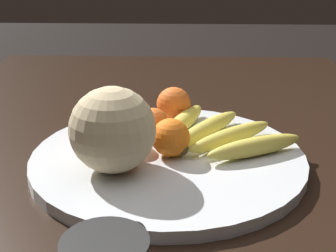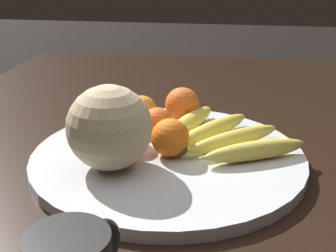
{
  "view_description": "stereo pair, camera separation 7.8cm",
  "coord_description": "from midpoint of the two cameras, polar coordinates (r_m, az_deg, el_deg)",
  "views": [
    {
      "loc": [
        0.76,
        0.05,
        1.09
      ],
      "look_at": [
        0.04,
        0.03,
        0.81
      ],
      "focal_mm": 50.0,
      "sensor_mm": 36.0,
      "label": 1
    },
    {
      "loc": [
        0.76,
        0.13,
        1.09
      ],
      "look_at": [
        0.04,
        0.03,
        0.81
      ],
      "focal_mm": 50.0,
      "sensor_mm": 36.0,
      "label": 2
    }
  ],
  "objects": [
    {
      "name": "orange_mid_center",
      "position": [
        0.93,
        -1.69,
        2.64
      ],
      "size": [
        0.07,
        0.07,
        0.07
      ],
      "color": "orange",
      "rests_on": "fruit_bowl"
    },
    {
      "name": "kitchen_table",
      "position": [
        0.88,
        -4.4,
        -8.37
      ],
      "size": [
        1.54,
        1.06,
        0.74
      ],
      "color": "black",
      "rests_on": "ground_plane"
    },
    {
      "name": "orange_back_left",
      "position": [
        0.82,
        -8.2,
        -0.49
      ],
      "size": [
        0.06,
        0.06,
        0.06
      ],
      "color": "orange",
      "rests_on": "fruit_bowl"
    },
    {
      "name": "banana_bunch",
      "position": [
        0.84,
        3.34,
        -0.91
      ],
      "size": [
        0.26,
        0.26,
        0.03
      ],
      "rotation": [
        0.0,
        0.0,
        8.68
      ],
      "color": "#473819",
      "rests_on": "fruit_bowl"
    },
    {
      "name": "orange_back_right",
      "position": [
        0.9,
        -9.98,
        1.58
      ],
      "size": [
        0.07,
        0.07,
        0.07
      ],
      "color": "orange",
      "rests_on": "fruit_bowl"
    },
    {
      "name": "orange_front_left",
      "position": [
        0.85,
        -4.13,
        0.3
      ],
      "size": [
        0.06,
        0.06,
        0.06
      ],
      "color": "orange",
      "rests_on": "fruit_bowl"
    },
    {
      "name": "orange_front_right",
      "position": [
        0.91,
        -6.56,
        1.77
      ],
      "size": [
        0.06,
        0.06,
        0.06
      ],
      "color": "orange",
      "rests_on": "fruit_bowl"
    },
    {
      "name": "orange_top_small",
      "position": [
        0.78,
        -2.53,
        -1.48
      ],
      "size": [
        0.06,
        0.06,
        0.06
      ],
      "color": "orange",
      "rests_on": "fruit_bowl"
    },
    {
      "name": "melon",
      "position": [
        0.72,
        -9.84,
        -0.53
      ],
      "size": [
        0.13,
        0.13,
        0.13
      ],
      "color": "beige",
      "rests_on": "fruit_bowl"
    },
    {
      "name": "fruit_bowl",
      "position": [
        0.8,
        -2.78,
        -3.95
      ],
      "size": [
        0.46,
        0.46,
        0.02
      ],
      "color": "silver",
      "rests_on": "kitchen_table"
    }
  ]
}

